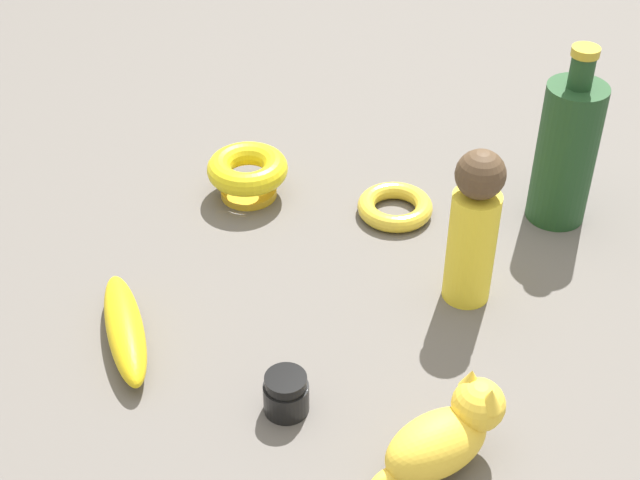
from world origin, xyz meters
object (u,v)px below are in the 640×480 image
Objects in this scene: banana at (125,329)px; bottle_tall at (566,151)px; bangle at (395,207)px; person_figure_adult at (474,228)px; cat_figurine at (447,434)px; bowl at (248,172)px; nail_polish_jar at (286,393)px.

bottle_tall is at bearing -82.71° from banana.
person_figure_adult is at bearing 135.91° from bangle.
banana is 1.40× the size of cat_figurine.
bowl is 0.45× the size of bottle_tall.
person_figure_adult is 1.53× the size of cat_figurine.
person_figure_adult is 2.00× the size of bangle.
cat_figurine is at bearing 114.59° from bangle.
bangle is 0.22m from bottle_tall.
bowl is at bearing 9.04° from bangle.
bowl is 0.48m from cat_figurine.
bottle_tall is at bearing -109.26° from person_figure_adult.
cat_figurine is at bearing 178.24° from nail_polish_jar.
cat_figurine is at bearing 137.33° from bowl.
banana is 0.38m from bangle.
bottle_tall is (-0.38, -0.40, 0.08)m from banana.
bottle_tall is 5.12× the size of nail_polish_jar.
banana is 0.56m from bottle_tall.
bottle_tall reaches higher than bowl.
person_figure_adult reaches higher than bangle.
nail_polish_jar reaches higher than bangle.
nail_polish_jar is at bearing -135.65° from banana.
bottle_tall is (-0.19, -0.07, 0.09)m from bangle.
bowl is 0.60× the size of banana.
bowl is 2.30× the size of nail_polish_jar.
nail_polish_jar is 0.16m from cat_figurine.
banana is 0.20m from nail_polish_jar.
person_figure_adult is 0.33m from bowl.
cat_figurine is at bearing -133.36° from banana.
person_figure_adult is at bearing 164.22° from bowl.
bowl is at bearing -15.78° from person_figure_adult.
bottle_tall is at bearing -159.14° from bangle.
bottle_tall reaches higher than nail_polish_jar.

